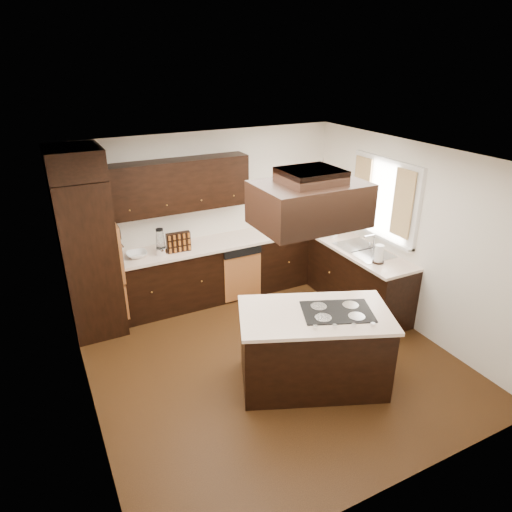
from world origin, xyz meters
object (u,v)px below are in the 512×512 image
(oven_column, at_px, (89,258))
(island, at_px, (313,350))
(spice_rack, at_px, (178,242))
(range_hood, at_px, (309,204))

(oven_column, relative_size, island, 1.34)
(island, distance_m, spice_rack, 2.50)
(island, bearing_deg, range_hood, -174.69)
(range_hood, bearing_deg, oven_column, 129.74)
(oven_column, xyz_separation_m, range_hood, (1.88, -2.25, 1.10))
(island, height_order, range_hood, range_hood)
(range_hood, xyz_separation_m, spice_rack, (-0.67, 2.25, -1.10))
(oven_column, distance_m, spice_rack, 1.21)
(oven_column, relative_size, range_hood, 2.02)
(range_hood, height_order, spice_rack, range_hood)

